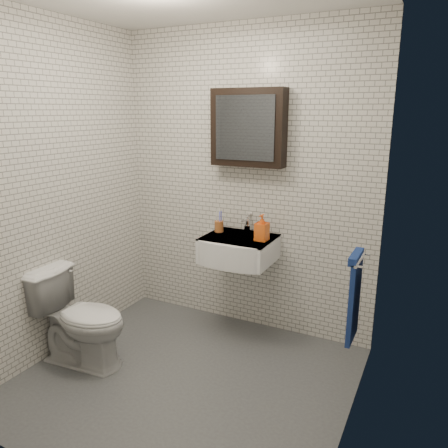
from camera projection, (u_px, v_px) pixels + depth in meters
ground at (185, 379)px, 3.06m from camera, size 2.20×2.00×0.01m
room_shell at (180, 172)px, 2.69m from camera, size 2.22×2.02×2.51m
washbasin at (237, 249)px, 3.48m from camera, size 0.55×0.50×0.20m
faucet at (247, 224)px, 3.61m from camera, size 0.06×0.20×0.15m
mirror_cabinet at (248, 128)px, 3.41m from camera, size 0.60×0.15×0.60m
towel_rail at (355, 293)px, 2.73m from camera, size 0.09×0.30×0.58m
toothbrush_cup at (219, 226)px, 3.63m from camera, size 0.09×0.09×0.20m
soap_bottle at (262, 228)px, 3.37m from camera, size 0.10×0.10×0.21m
toilet at (81, 318)px, 3.20m from camera, size 0.73×0.46×0.72m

